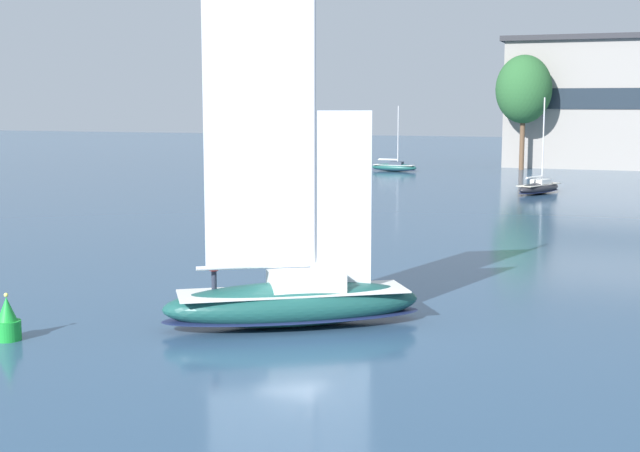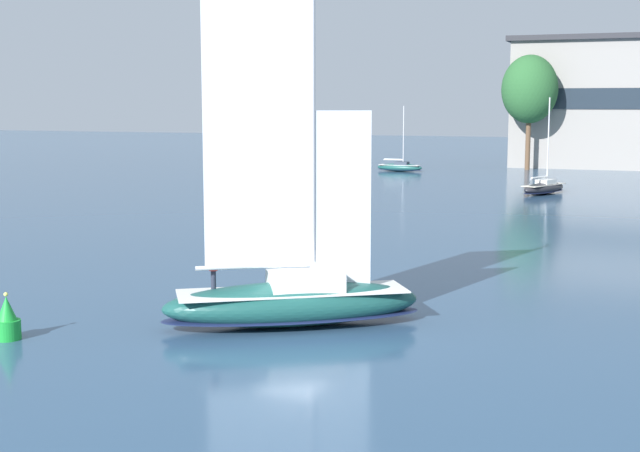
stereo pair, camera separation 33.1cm
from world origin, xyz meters
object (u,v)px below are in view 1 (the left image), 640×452
tree_shore_center (524,90)px  channel_buoy (7,322)px  sailboat_moored_mid_channel (394,167)px  sailboat_main (294,298)px  sailboat_moored_near_marina (257,170)px  sailboat_moored_far_slip (539,187)px

tree_shore_center → channel_buoy: tree_shore_center is taller
sailboat_moored_mid_channel → tree_shore_center: bearing=30.6°
sailboat_main → channel_buoy: sailboat_main is taller
sailboat_moored_near_marina → sailboat_moored_mid_channel: 17.87m
channel_buoy → sailboat_moored_mid_channel: bearing=96.1°
sailboat_moored_near_marina → channel_buoy: 76.75m
sailboat_moored_mid_channel → sailboat_moored_far_slip: size_ratio=0.90×
sailboat_main → sailboat_moored_mid_channel: bearing=103.0°
tree_shore_center → sailboat_moored_far_slip: tree_shore_center is taller
sailboat_moored_far_slip → channel_buoy: 62.40m
tree_shore_center → channel_buoy: bearing=-93.6°
tree_shore_center → sailboat_moored_near_marina: tree_shore_center is taller
sailboat_moored_far_slip → channel_buoy: size_ratio=5.17×
sailboat_main → tree_shore_center: bearing=92.1°
tree_shore_center → sailboat_moored_near_marina: bearing=-146.3°
tree_shore_center → sailboat_moored_near_marina: size_ratio=1.88×
tree_shore_center → sailboat_moored_far_slip: 33.33m
sailboat_main → sailboat_moored_far_slip: 55.61m
sailboat_main → sailboat_moored_far_slip: size_ratio=1.53×
sailboat_moored_mid_channel → channel_buoy: bearing=-83.9°
sailboat_moored_mid_channel → sailboat_moored_far_slip: sailboat_moored_far_slip is taller
sailboat_moored_mid_channel → sailboat_moored_far_slip: (20.79, -22.54, 0.06)m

